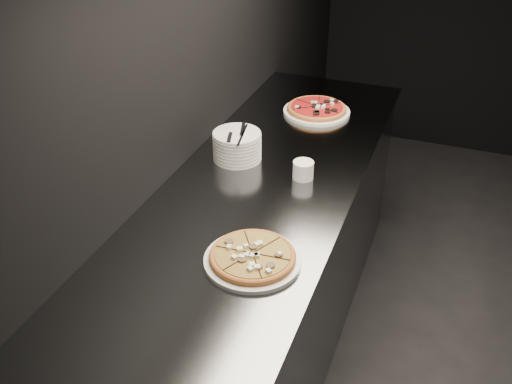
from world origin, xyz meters
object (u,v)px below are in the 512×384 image
(pizza_tomato, at_px, (317,109))
(ramekin, at_px, (303,169))
(plate_stack, at_px, (237,146))
(cutlery, at_px, (237,134))
(pizza_mushroom, at_px, (253,257))
(counter, at_px, (261,272))

(pizza_tomato, relative_size, ramekin, 4.53)
(plate_stack, bearing_deg, ramekin, -10.53)
(pizza_tomato, distance_m, cutlery, 0.63)
(pizza_mushroom, xyz_separation_m, cutlery, (-0.31, 0.62, 0.11))
(pizza_tomato, xyz_separation_m, ramekin, (0.12, -0.64, 0.02))
(plate_stack, height_order, ramekin, plate_stack)
(ramekin, bearing_deg, counter, -144.74)
(counter, bearing_deg, cutlery, 138.94)
(pizza_mushroom, height_order, pizza_tomato, pizza_tomato)
(pizza_mushroom, distance_m, ramekin, 0.58)
(pizza_tomato, xyz_separation_m, plate_stack, (-0.19, -0.58, 0.04))
(pizza_tomato, height_order, cutlery, cutlery)
(counter, bearing_deg, plate_stack, 137.37)
(counter, height_order, ramekin, ramekin)
(counter, distance_m, plate_stack, 0.57)
(pizza_mushroom, height_order, plate_stack, plate_stack)
(pizza_mushroom, relative_size, plate_stack, 1.57)
(counter, height_order, plate_stack, plate_stack)
(pizza_tomato, relative_size, cutlery, 1.75)
(pizza_mushroom, height_order, cutlery, cutlery)
(pizza_tomato, bearing_deg, counter, -91.60)
(pizza_mushroom, bearing_deg, counter, 106.84)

